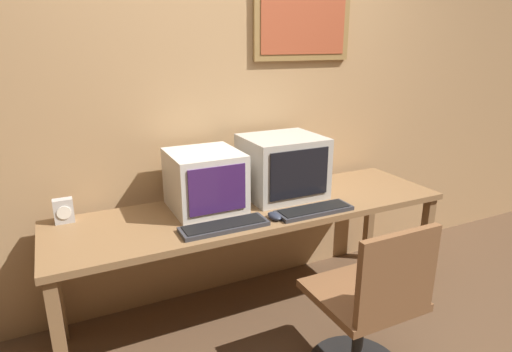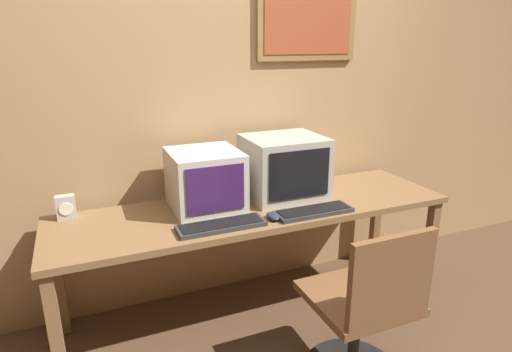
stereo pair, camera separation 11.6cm
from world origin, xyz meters
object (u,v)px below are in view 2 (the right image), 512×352
object	(u,v)px
keyboard_side	(314,211)
desk_clock	(66,207)
monitor_left	(205,180)
keyboard_main	(221,225)
office_chair	(364,317)
mouse_near_keyboard	(273,216)
monitor_right	(284,167)

from	to	relation	value
keyboard_side	desk_clock	distance (m)	1.33
monitor_left	keyboard_side	size ratio (longest dim) A/B	0.91
keyboard_main	keyboard_side	world-z (taller)	same
desk_clock	office_chair	bearing A→B (deg)	-37.37
monitor_left	keyboard_side	xyz separation A→B (m)	(0.52, -0.33, -0.15)
desk_clock	office_chair	distance (m)	1.62
keyboard_main	mouse_near_keyboard	distance (m)	0.29
monitor_right	keyboard_main	distance (m)	0.62
keyboard_side	office_chair	bearing A→B (deg)	-90.34
office_chair	mouse_near_keyboard	bearing A→B (deg)	115.00
keyboard_main	desk_clock	xyz separation A→B (m)	(-0.72, 0.44, 0.05)
keyboard_main	office_chair	xyz separation A→B (m)	(0.53, -0.52, -0.35)
monitor_right	keyboard_main	bearing A→B (deg)	-148.42
monitor_right	office_chair	world-z (taller)	monitor_right
desk_clock	mouse_near_keyboard	bearing A→B (deg)	-23.57
office_chair	keyboard_main	bearing A→B (deg)	135.39
monitor_left	office_chair	bearing A→B (deg)	-57.98
monitor_left	mouse_near_keyboard	world-z (taller)	monitor_left
desk_clock	office_chair	world-z (taller)	office_chair
monitor_left	mouse_near_keyboard	xyz separation A→B (m)	(0.28, -0.31, -0.15)
mouse_near_keyboard	keyboard_side	bearing A→B (deg)	-3.16
monitor_left	office_chair	distance (m)	1.10
keyboard_main	keyboard_side	xyz separation A→B (m)	(0.53, -0.02, -0.00)
keyboard_main	keyboard_side	distance (m)	0.53
keyboard_side	mouse_near_keyboard	size ratio (longest dim) A/B	4.18
office_chair	monitor_right	bearing A→B (deg)	91.30
monitor_right	keyboard_main	xyz separation A→B (m)	(-0.51, -0.31, -0.17)
monitor_right	keyboard_side	world-z (taller)	monitor_right
keyboard_side	monitor_left	bearing A→B (deg)	147.96
office_chair	keyboard_side	bearing A→B (deg)	89.66
keyboard_main	office_chair	distance (m)	0.82
mouse_near_keyboard	monitor_left	bearing A→B (deg)	131.59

